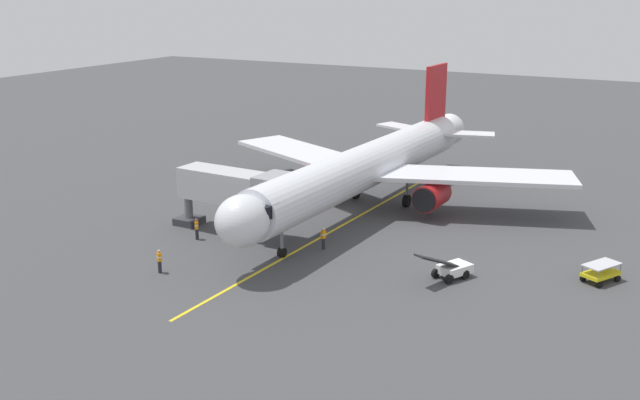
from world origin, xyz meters
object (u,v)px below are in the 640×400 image
at_px(jet_bridge, 242,190).
at_px(ground_crew_loader, 323,238).
at_px(airplane, 368,166).
at_px(ground_crew_wing_walker, 197,229).
at_px(ground_crew_marshaller, 159,261).
at_px(belt_loader_portside, 452,268).
at_px(baggage_cart_near_nose, 601,272).

bearing_deg(jet_bridge, ground_crew_loader, -178.31).
relative_size(airplane, ground_crew_loader, 23.57).
distance_m(airplane, ground_crew_wing_walker, 16.35).
height_order(ground_crew_marshaller, belt_loader_portside, belt_loader_portside).
bearing_deg(jet_bridge, ground_crew_marshaller, 86.22).
height_order(ground_crew_wing_walker, ground_crew_loader, same).
relative_size(ground_crew_marshaller, ground_crew_wing_walker, 1.00).
xyz_separation_m(ground_crew_wing_walker, ground_crew_loader, (-9.83, -2.78, 0.00)).
xyz_separation_m(ground_crew_loader, baggage_cart_near_nose, (-19.51, -3.33, -0.23)).
xyz_separation_m(ground_crew_loader, belt_loader_portside, (-10.42, 0.90, -0.17)).
height_order(ground_crew_marshaller, ground_crew_loader, same).
bearing_deg(belt_loader_portside, jet_bridge, -2.23).
bearing_deg(ground_crew_wing_walker, jet_bridge, -136.05).
bearing_deg(baggage_cart_near_nose, jet_bridge, 7.56).
xyz_separation_m(airplane, baggage_cart_near_nose, (-20.86, 7.51, -3.35)).
bearing_deg(ground_crew_loader, belt_loader_portside, 175.08).
bearing_deg(airplane, ground_crew_wing_walker, 58.07).
bearing_deg(ground_crew_marshaller, airplane, -107.46).
bearing_deg(ground_crew_loader, airplane, -82.92).
bearing_deg(ground_crew_loader, ground_crew_marshaller, 51.08).
relative_size(ground_crew_wing_walker, belt_loader_portside, 0.37).
xyz_separation_m(ground_crew_marshaller, belt_loader_portside, (-18.21, -8.75, -0.17)).
height_order(airplane, ground_crew_marshaller, airplane).
xyz_separation_m(jet_bridge, ground_crew_loader, (-7.17, -0.21, -2.88)).
xyz_separation_m(jet_bridge, baggage_cart_near_nose, (-26.68, -3.54, -3.11)).
xyz_separation_m(baggage_cart_near_nose, belt_loader_portside, (9.09, 4.23, 0.06)).
bearing_deg(ground_crew_marshaller, ground_crew_loader, -128.92).
xyz_separation_m(airplane, ground_crew_loader, (-1.35, 10.84, -3.12)).
relative_size(airplane, ground_crew_marshaller, 23.57).
distance_m(ground_crew_loader, belt_loader_portside, 10.46).
height_order(airplane, belt_loader_portside, airplane).
bearing_deg(belt_loader_portside, baggage_cart_near_nose, -155.05).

